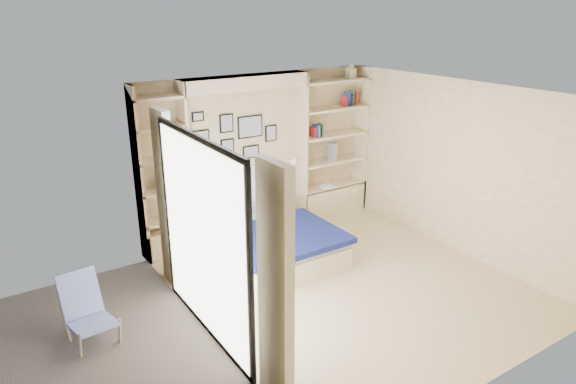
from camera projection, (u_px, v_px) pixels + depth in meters
ground at (345, 283)px, 6.77m from camera, size 4.50×4.50×0.00m
room_shell at (261, 180)px, 7.41m from camera, size 4.50×4.50×4.50m
bed at (270, 240)px, 7.39m from camera, size 1.60×2.05×1.07m
photo_gallery at (233, 135)px, 7.75m from camera, size 1.48×0.02×0.82m
reading_lamps at (250, 169)px, 7.82m from camera, size 1.92×0.12×0.15m
shelf_decor at (323, 119)px, 8.40m from camera, size 3.52×0.23×2.03m
deck_chair at (87, 310)px, 5.53m from camera, size 0.51×0.77×0.74m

